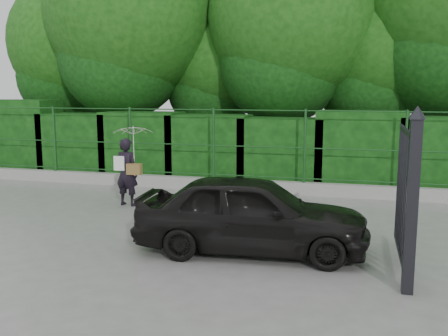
# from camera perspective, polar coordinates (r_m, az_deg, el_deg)

# --- Properties ---
(ground) EXTENTS (80.00, 80.00, 0.00)m
(ground) POSITION_cam_1_polar(r_m,az_deg,el_deg) (8.91, -11.85, -7.87)
(ground) COLOR gray
(kerb) EXTENTS (14.00, 0.25, 0.30)m
(kerb) POSITION_cam_1_polar(r_m,az_deg,el_deg) (12.93, -2.88, -1.76)
(kerb) COLOR #9E9E99
(kerb) RESTS_ON ground
(fence) EXTENTS (14.13, 0.06, 1.80)m
(fence) POSITION_cam_1_polar(r_m,az_deg,el_deg) (12.72, -1.97, 2.85)
(fence) COLOR #19471B
(fence) RESTS_ON kerb
(hedge) EXTENTS (14.20, 1.20, 2.25)m
(hedge) POSITION_cam_1_polar(r_m,az_deg,el_deg) (13.79, -2.13, 2.40)
(hedge) COLOR black
(hedge) RESTS_ON ground
(trees) EXTENTS (17.10, 6.15, 8.08)m
(trees) POSITION_cam_1_polar(r_m,az_deg,el_deg) (15.72, 4.91, 16.48)
(trees) COLOR black
(trees) RESTS_ON ground
(gate) EXTENTS (0.22, 2.33, 2.36)m
(gate) POSITION_cam_1_polar(r_m,az_deg,el_deg) (7.04, 20.34, -2.78)
(gate) COLOR black
(gate) RESTS_ON ground
(woman) EXTENTS (0.88, 0.89, 1.78)m
(woman) POSITION_cam_1_polar(r_m,az_deg,el_deg) (11.13, -10.57, 1.69)
(woman) COLOR black
(woman) RESTS_ON ground
(car) EXTENTS (3.74, 1.72, 1.24)m
(car) POSITION_cam_1_polar(r_m,az_deg,el_deg) (7.89, 3.15, -5.20)
(car) COLOR black
(car) RESTS_ON ground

